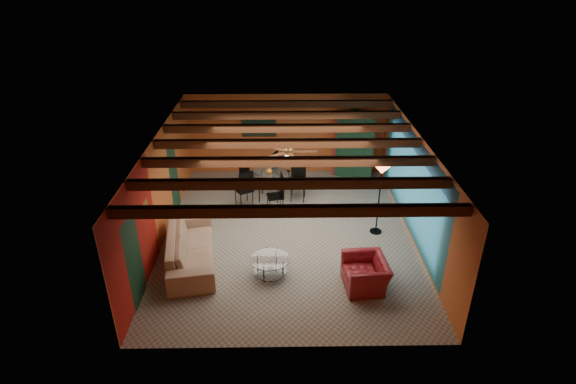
{
  "coord_description": "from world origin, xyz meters",
  "views": [
    {
      "loc": [
        -0.16,
        -10.42,
        6.65
      ],
      "look_at": [
        0.0,
        0.2,
        1.15
      ],
      "focal_mm": 28.7,
      "sensor_mm": 36.0,
      "label": 1
    }
  ],
  "objects_px": {
    "vase": "(269,160)",
    "dining_table": "(269,181)",
    "sofa": "(191,247)",
    "potted_plant": "(356,108)",
    "armoire": "(353,146)",
    "floor_lamp": "(379,200)",
    "coffee_table": "(270,266)",
    "armchair": "(365,273)"
  },
  "relations": [
    {
      "from": "armoire",
      "to": "vase",
      "type": "distance_m",
      "value": 3.21
    },
    {
      "from": "armchair",
      "to": "armoire",
      "type": "distance_m",
      "value": 5.97
    },
    {
      "from": "potted_plant",
      "to": "armchair",
      "type": "bearing_deg",
      "value": -94.96
    },
    {
      "from": "armchair",
      "to": "dining_table",
      "type": "distance_m",
      "value": 4.78
    },
    {
      "from": "sofa",
      "to": "armchair",
      "type": "xyz_separation_m",
      "value": [
        4.05,
        -1.01,
        -0.05
      ]
    },
    {
      "from": "floor_lamp",
      "to": "vase",
      "type": "distance_m",
      "value": 3.51
    },
    {
      "from": "coffee_table",
      "to": "potted_plant",
      "type": "bearing_deg",
      "value": 64.22
    },
    {
      "from": "dining_table",
      "to": "potted_plant",
      "type": "distance_m",
      "value": 3.64
    },
    {
      "from": "potted_plant",
      "to": "vase",
      "type": "distance_m",
      "value": 3.37
    },
    {
      "from": "sofa",
      "to": "dining_table",
      "type": "height_order",
      "value": "dining_table"
    },
    {
      "from": "vase",
      "to": "sofa",
      "type": "bearing_deg",
      "value": -119.58
    },
    {
      "from": "sofa",
      "to": "vase",
      "type": "relative_size",
      "value": 14.33
    },
    {
      "from": "coffee_table",
      "to": "potted_plant",
      "type": "relative_size",
      "value": 1.97
    },
    {
      "from": "armoire",
      "to": "floor_lamp",
      "type": "xyz_separation_m",
      "value": [
        0.16,
        -3.64,
        -0.06
      ]
    },
    {
      "from": "armchair",
      "to": "sofa",
      "type": "bearing_deg",
      "value": -109.1
    },
    {
      "from": "armchair",
      "to": "floor_lamp",
      "type": "distance_m",
      "value": 2.44
    },
    {
      "from": "coffee_table",
      "to": "armoire",
      "type": "relative_size",
      "value": 0.44
    },
    {
      "from": "coffee_table",
      "to": "vase",
      "type": "relative_size",
      "value": 4.86
    },
    {
      "from": "sofa",
      "to": "armchair",
      "type": "distance_m",
      "value": 4.17
    },
    {
      "from": "armoire",
      "to": "floor_lamp",
      "type": "relative_size",
      "value": 1.06
    },
    {
      "from": "armoire",
      "to": "floor_lamp",
      "type": "bearing_deg",
      "value": -66.67
    },
    {
      "from": "sofa",
      "to": "potted_plant",
      "type": "height_order",
      "value": "potted_plant"
    },
    {
      "from": "armoire",
      "to": "potted_plant",
      "type": "distance_m",
      "value": 1.27
    },
    {
      "from": "dining_table",
      "to": "vase",
      "type": "bearing_deg",
      "value": 0.0
    },
    {
      "from": "armchair",
      "to": "coffee_table",
      "type": "height_order",
      "value": "armchair"
    },
    {
      "from": "armoire",
      "to": "potted_plant",
      "type": "bearing_deg",
      "value": 0.0
    },
    {
      "from": "sofa",
      "to": "coffee_table",
      "type": "relative_size",
      "value": 2.95
    },
    {
      "from": "sofa",
      "to": "potted_plant",
      "type": "distance_m",
      "value": 6.96
    },
    {
      "from": "coffee_table",
      "to": "potted_plant",
      "type": "xyz_separation_m",
      "value": [
        2.64,
        5.47,
        2.07
      ]
    },
    {
      "from": "armchair",
      "to": "armoire",
      "type": "xyz_separation_m",
      "value": [
        0.51,
        5.9,
        0.7
      ]
    },
    {
      "from": "sofa",
      "to": "armoire",
      "type": "bearing_deg",
      "value": -52.39
    },
    {
      "from": "armoire",
      "to": "dining_table",
      "type": "bearing_deg",
      "value": -127.73
    },
    {
      "from": "sofa",
      "to": "dining_table",
      "type": "relative_size",
      "value": 1.21
    },
    {
      "from": "dining_table",
      "to": "potted_plant",
      "type": "relative_size",
      "value": 4.8
    },
    {
      "from": "armchair",
      "to": "dining_table",
      "type": "height_order",
      "value": "dining_table"
    },
    {
      "from": "floor_lamp",
      "to": "vase",
      "type": "xyz_separation_m",
      "value": [
        -2.89,
        1.97,
        0.28
      ]
    },
    {
      "from": "vase",
      "to": "dining_table",
      "type": "bearing_deg",
      "value": 0.0
    },
    {
      "from": "armchair",
      "to": "potted_plant",
      "type": "height_order",
      "value": "potted_plant"
    },
    {
      "from": "coffee_table",
      "to": "floor_lamp",
      "type": "distance_m",
      "value": 3.43
    },
    {
      "from": "armchair",
      "to": "vase",
      "type": "relative_size",
      "value": 5.57
    },
    {
      "from": "sofa",
      "to": "coffee_table",
      "type": "xyz_separation_m",
      "value": [
        1.92,
        -0.57,
        -0.16
      ]
    },
    {
      "from": "armchair",
      "to": "coffee_table",
      "type": "distance_m",
      "value": 2.18
    }
  ]
}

